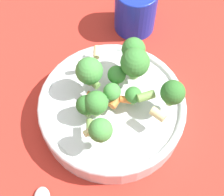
% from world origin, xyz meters
% --- Properties ---
extents(ground_plane, '(3.00, 3.00, 0.00)m').
position_xyz_m(ground_plane, '(0.00, 0.00, 0.00)').
color(ground_plane, '#B72D23').
extents(bowl, '(0.26, 0.26, 0.05)m').
position_xyz_m(bowl, '(0.00, 0.00, 0.03)').
color(bowl, silver).
rests_on(bowl, ground_plane).
extents(pasta_salad, '(0.19, 0.17, 0.09)m').
position_xyz_m(pasta_salad, '(0.01, -0.01, 0.10)').
color(pasta_salad, '#8CB766').
rests_on(pasta_salad, bowl).
extents(cup, '(0.09, 0.09, 0.10)m').
position_xyz_m(cup, '(0.17, -0.15, 0.05)').
color(cup, '#192DAD').
rests_on(cup, ground_plane).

